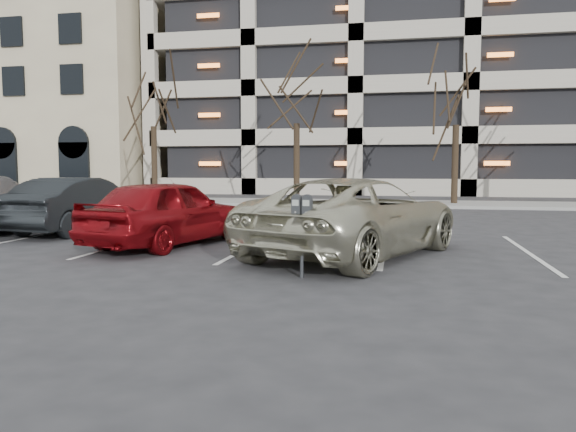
{
  "coord_description": "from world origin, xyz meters",
  "views": [
    {
      "loc": [
        1.72,
        -9.4,
        1.69
      ],
      "look_at": [
        0.0,
        -0.9,
        0.93
      ],
      "focal_mm": 35.0,
      "sensor_mm": 36.0,
      "label": 1
    }
  ],
  "objects_px": {
    "parking_meter": "(302,215)",
    "car_dark": "(80,205)",
    "tree_c": "(457,75)",
    "tree_b": "(297,74)",
    "car_red": "(168,212)",
    "suv_silver": "(356,217)",
    "tree_a": "(153,80)"
  },
  "relations": [
    {
      "from": "tree_c",
      "to": "suv_silver",
      "type": "height_order",
      "value": "tree_c"
    },
    {
      "from": "suv_silver",
      "to": "tree_a",
      "type": "bearing_deg",
      "value": -30.04
    },
    {
      "from": "tree_b",
      "to": "suv_silver",
      "type": "xyz_separation_m",
      "value": [
        3.89,
        -14.72,
        -5.15
      ]
    },
    {
      "from": "suv_silver",
      "to": "car_red",
      "type": "relative_size",
      "value": 1.38
    },
    {
      "from": "tree_a",
      "to": "tree_b",
      "type": "height_order",
      "value": "tree_b"
    },
    {
      "from": "suv_silver",
      "to": "car_red",
      "type": "height_order",
      "value": "suv_silver"
    },
    {
      "from": "car_dark",
      "to": "parking_meter",
      "type": "bearing_deg",
      "value": 150.51
    },
    {
      "from": "suv_silver",
      "to": "car_red",
      "type": "bearing_deg",
      "value": 15.3
    },
    {
      "from": "parking_meter",
      "to": "car_red",
      "type": "distance_m",
      "value": 4.51
    },
    {
      "from": "car_red",
      "to": "tree_a",
      "type": "bearing_deg",
      "value": -49.46
    },
    {
      "from": "tree_a",
      "to": "car_red",
      "type": "relative_size",
      "value": 1.9
    },
    {
      "from": "tree_a",
      "to": "suv_silver",
      "type": "relative_size",
      "value": 1.38
    },
    {
      "from": "tree_c",
      "to": "car_red",
      "type": "xyz_separation_m",
      "value": [
        -7.18,
        -14.14,
        -4.9
      ]
    },
    {
      "from": "tree_c",
      "to": "suv_silver",
      "type": "distance_m",
      "value": 15.82
    },
    {
      "from": "tree_b",
      "to": "car_red",
      "type": "bearing_deg",
      "value": -90.72
    },
    {
      "from": "tree_c",
      "to": "car_dark",
      "type": "xyz_separation_m",
      "value": [
        -10.44,
        -12.23,
        -4.91
      ]
    },
    {
      "from": "tree_a",
      "to": "tree_b",
      "type": "bearing_deg",
      "value": 0.0
    },
    {
      "from": "tree_c",
      "to": "car_dark",
      "type": "bearing_deg",
      "value": -130.49
    },
    {
      "from": "suv_silver",
      "to": "car_dark",
      "type": "bearing_deg",
      "value": 4.71
    },
    {
      "from": "tree_a",
      "to": "parking_meter",
      "type": "bearing_deg",
      "value": -59.0
    },
    {
      "from": "tree_b",
      "to": "tree_c",
      "type": "xyz_separation_m",
      "value": [
        7.0,
        0.0,
        -0.27
      ]
    },
    {
      "from": "parking_meter",
      "to": "car_dark",
      "type": "bearing_deg",
      "value": 154.47
    },
    {
      "from": "tree_a",
      "to": "car_red",
      "type": "bearing_deg",
      "value": -64.24
    },
    {
      "from": "tree_a",
      "to": "parking_meter",
      "type": "distance_m",
      "value": 20.5
    },
    {
      "from": "tree_c",
      "to": "parking_meter",
      "type": "xyz_separation_m",
      "value": [
        -3.75,
        -17.07,
        -4.66
      ]
    },
    {
      "from": "tree_a",
      "to": "tree_c",
      "type": "distance_m",
      "value": 14.0
    },
    {
      "from": "tree_b",
      "to": "suv_silver",
      "type": "height_order",
      "value": "tree_b"
    },
    {
      "from": "suv_silver",
      "to": "car_dark",
      "type": "distance_m",
      "value": 7.75
    },
    {
      "from": "car_red",
      "to": "car_dark",
      "type": "height_order",
      "value": "car_red"
    },
    {
      "from": "tree_c",
      "to": "car_red",
      "type": "height_order",
      "value": "tree_c"
    },
    {
      "from": "car_red",
      "to": "car_dark",
      "type": "distance_m",
      "value": 3.78
    },
    {
      "from": "tree_c",
      "to": "car_dark",
      "type": "height_order",
      "value": "tree_c"
    }
  ]
}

